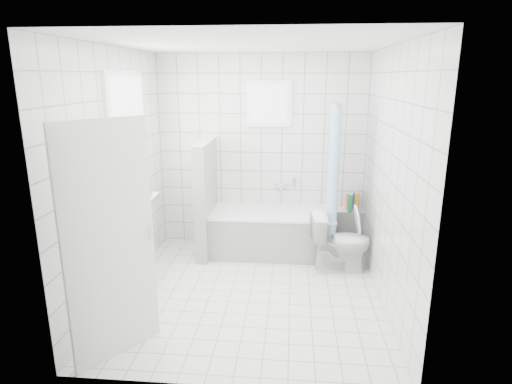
{
  "coord_description": "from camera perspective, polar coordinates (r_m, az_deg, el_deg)",
  "views": [
    {
      "loc": [
        0.43,
        -4.24,
        2.3
      ],
      "look_at": [
        0.03,
        0.35,
        1.05
      ],
      "focal_mm": 30.0,
      "sensor_mm": 36.0,
      "label": 1
    }
  ],
  "objects": [
    {
      "name": "ground",
      "position": [
        4.85,
        -0.72,
        -13.17
      ],
      "size": [
        3.0,
        3.0,
        0.0
      ],
      "primitive_type": "plane",
      "color": "white",
      "rests_on": "ground"
    },
    {
      "name": "ceiling",
      "position": [
        4.28,
        -0.84,
        19.19
      ],
      "size": [
        3.0,
        3.0,
        0.0
      ],
      "primitive_type": "plane",
      "rotation": [
        3.14,
        0.0,
        0.0
      ],
      "color": "white",
      "rests_on": "ground"
    },
    {
      "name": "wall_back",
      "position": [
        5.85,
        0.69,
        5.31
      ],
      "size": [
        2.8,
        0.02,
        2.6
      ],
      "primitive_type": "cube",
      "color": "white",
      "rests_on": "ground"
    },
    {
      "name": "wall_front",
      "position": [
        2.95,
        -3.68,
        -4.66
      ],
      "size": [
        2.8,
        0.02,
        2.6
      ],
      "primitive_type": "cube",
      "color": "white",
      "rests_on": "ground"
    },
    {
      "name": "wall_left",
      "position": [
        4.73,
        -17.93,
        2.21
      ],
      "size": [
        0.02,
        3.0,
        2.6
      ],
      "primitive_type": "cube",
      "color": "white",
      "rests_on": "ground"
    },
    {
      "name": "wall_right",
      "position": [
        4.47,
        17.4,
        1.53
      ],
      "size": [
        0.02,
        3.0,
        2.6
      ],
      "primitive_type": "cube",
      "color": "white",
      "rests_on": "ground"
    },
    {
      "name": "window_left",
      "position": [
        4.93,
        -16.4,
        6.39
      ],
      "size": [
        0.01,
        0.9,
        1.4
      ],
      "primitive_type": "cube",
      "color": "white",
      "rests_on": "wall_left"
    },
    {
      "name": "window_back",
      "position": [
        5.72,
        1.7,
        11.65
      ],
      "size": [
        0.5,
        0.01,
        0.5
      ],
      "primitive_type": "cube",
      "color": "white",
      "rests_on": "wall_back"
    },
    {
      "name": "window_sill",
      "position": [
        5.07,
        -15.31,
        -1.88
      ],
      "size": [
        0.18,
        1.02,
        0.08
      ],
      "primitive_type": "cube",
      "color": "white",
      "rests_on": "wall_left"
    },
    {
      "name": "door",
      "position": [
        3.65,
        -18.85,
        -6.56
      ],
      "size": [
        0.5,
        0.67,
        2.0
      ],
      "primitive_type": "cube",
      "rotation": [
        0.0,
        0.0,
        -0.63
      ],
      "color": "silver",
      "rests_on": "ground"
    },
    {
      "name": "bathtub",
      "position": [
        5.74,
        2.19,
        -5.35
      ],
      "size": [
        1.61,
        0.77,
        0.58
      ],
      "color": "white",
      "rests_on": "ground"
    },
    {
      "name": "partition_wall",
      "position": [
        5.65,
        -6.66,
        -0.86
      ],
      "size": [
        0.15,
        0.85,
        1.5
      ],
      "primitive_type": "cube",
      "color": "white",
      "rests_on": "ground"
    },
    {
      "name": "tiled_ledge",
      "position": [
        6.03,
        12.33,
        -4.82
      ],
      "size": [
        0.4,
        0.24,
        0.55
      ],
      "primitive_type": "cube",
      "color": "white",
      "rests_on": "ground"
    },
    {
      "name": "toilet",
      "position": [
        5.3,
        11.21,
        -6.58
      ],
      "size": [
        0.75,
        0.48,
        0.73
      ],
      "primitive_type": "imported",
      "rotation": [
        0.0,
        0.0,
        1.68
      ],
      "color": "white",
      "rests_on": "ground"
    },
    {
      "name": "curtain_rod",
      "position": [
        5.38,
        10.51,
        11.72
      ],
      "size": [
        0.02,
        0.8,
        0.02
      ],
      "primitive_type": "cylinder",
      "rotation": [
        1.57,
        0.0,
        0.0
      ],
      "color": "silver",
      "rests_on": "wall_back"
    },
    {
      "name": "shower_curtain",
      "position": [
        5.37,
        10.18,
        2.02
      ],
      "size": [
        0.14,
        0.48,
        1.78
      ],
      "primitive_type": null,
      "color": "#4292C4",
      "rests_on": "curtain_rod"
    },
    {
      "name": "tub_faucet",
      "position": [
        5.89,
        3.37,
        0.88
      ],
      "size": [
        0.18,
        0.06,
        0.06
      ],
      "primitive_type": "cube",
      "color": "silver",
      "rests_on": "wall_back"
    },
    {
      "name": "sill_bottles",
      "position": [
        4.93,
        -15.77,
        -0.61
      ],
      "size": [
        0.15,
        0.7,
        0.28
      ],
      "color": "white",
      "rests_on": "window_sill"
    },
    {
      "name": "ledge_bottles",
      "position": [
        5.87,
        12.79,
        -1.36
      ],
      "size": [
        0.16,
        0.18,
        0.25
      ],
      "color": "#1D19CB",
      "rests_on": "tiled_ledge"
    }
  ]
}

